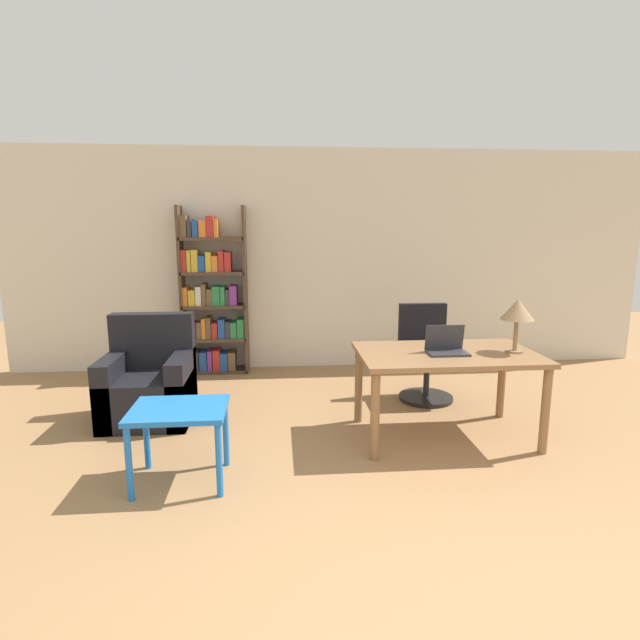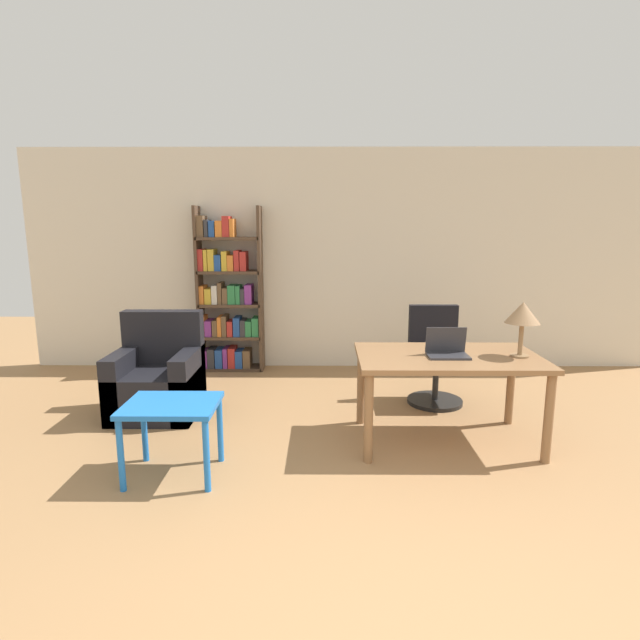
# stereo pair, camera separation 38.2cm
# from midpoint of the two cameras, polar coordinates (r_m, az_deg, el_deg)

# --- Properties ---
(wall_back) EXTENTS (8.00, 0.06, 2.70)m
(wall_back) POSITION_cam_midpoint_polar(r_m,az_deg,el_deg) (6.26, -0.14, 6.83)
(wall_back) COLOR beige
(wall_back) RESTS_ON ground_plane
(desk) EXTENTS (1.47, 0.89, 0.74)m
(desk) POSITION_cam_midpoint_polar(r_m,az_deg,el_deg) (4.25, 11.78, -4.90)
(desk) COLOR olive
(desk) RESTS_ON ground_plane
(laptop) EXTENTS (0.32, 0.22, 0.23)m
(laptop) POSITION_cam_midpoint_polar(r_m,az_deg,el_deg) (4.18, 11.73, -3.07)
(laptop) COLOR #2D2D33
(laptop) RESTS_ON desk
(table_lamp) EXTENTS (0.27, 0.27, 0.44)m
(table_lamp) POSITION_cam_midpoint_polar(r_m,az_deg,el_deg) (4.31, 19.32, 0.95)
(table_lamp) COLOR olive
(table_lamp) RESTS_ON desk
(office_chair) EXTENTS (0.55, 0.55, 0.97)m
(office_chair) POSITION_cam_midpoint_polar(r_m,az_deg,el_deg) (5.24, 9.92, -4.11)
(office_chair) COLOR black
(office_chair) RESTS_ON ground_plane
(side_table_blue) EXTENTS (0.65, 0.52, 0.55)m
(side_table_blue) POSITION_cam_midpoint_polar(r_m,az_deg,el_deg) (3.68, -18.75, -10.75)
(side_table_blue) COLOR blue
(side_table_blue) RESTS_ON ground_plane
(armchair) EXTENTS (0.77, 0.72, 0.96)m
(armchair) POSITION_cam_midpoint_polar(r_m,az_deg,el_deg) (4.97, -21.07, -7.09)
(armchair) COLOR black
(armchair) RESTS_ON ground_plane
(bookshelf) EXTENTS (0.79, 0.28, 2.01)m
(bookshelf) POSITION_cam_midpoint_polar(r_m,az_deg,el_deg) (6.18, -14.06, 2.23)
(bookshelf) COLOR #4C3828
(bookshelf) RESTS_ON ground_plane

